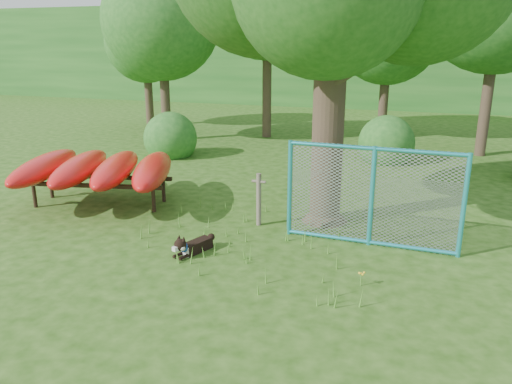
% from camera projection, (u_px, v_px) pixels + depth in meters
% --- Properties ---
extents(ground, '(80.00, 80.00, 0.00)m').
position_uv_depth(ground, '(223.00, 264.00, 8.71)').
color(ground, '#20460E').
rests_on(ground, ground).
extents(wooden_post, '(0.31, 0.11, 1.13)m').
position_uv_depth(wooden_post, '(259.00, 198.00, 10.43)').
color(wooden_post, '#63584A').
rests_on(wooden_post, ground).
extents(kayak_rack, '(4.41, 3.94, 1.15)m').
position_uv_depth(kayak_rack, '(98.00, 169.00, 11.69)').
color(kayak_rack, black).
rests_on(kayak_rack, ground).
extents(husky_dog, '(0.51, 0.92, 0.44)m').
position_uv_depth(husky_dog, '(191.00, 246.00, 9.11)').
color(husky_dog, black).
rests_on(husky_dog, ground).
extents(fence_section, '(3.28, 0.21, 3.20)m').
position_uv_depth(fence_section, '(372.00, 197.00, 9.29)').
color(fence_section, '#28A1BC').
rests_on(fence_section, ground).
extents(wildflower_clump, '(0.11, 0.10, 0.24)m').
position_uv_depth(wildflower_clump, '(361.00, 274.00, 7.89)').
color(wildflower_clump, '#599430').
rests_on(wildflower_clump, ground).
extents(bg_tree_a, '(4.40, 4.40, 6.70)m').
position_uv_depth(bg_tree_a, '(161.00, 21.00, 18.49)').
color(bg_tree_a, '#3A2B1F').
rests_on(bg_tree_a, ground).
extents(bg_tree_c, '(4.00, 4.00, 6.12)m').
position_uv_depth(bg_tree_c, '(389.00, 32.00, 18.86)').
color(bg_tree_c, '#3A2B1F').
rests_on(bg_tree_c, ground).
extents(bg_tree_f, '(3.60, 3.60, 5.55)m').
position_uv_depth(bg_tree_f, '(146.00, 42.00, 22.20)').
color(bg_tree_f, '#3A2B1F').
rests_on(bg_tree_f, ground).
extents(shrub_left, '(1.80, 1.80, 1.80)m').
position_uv_depth(shrub_left, '(171.00, 156.00, 17.05)').
color(shrub_left, '#22601F').
rests_on(shrub_left, ground).
extents(shrub_mid, '(1.80, 1.80, 1.80)m').
position_uv_depth(shrub_mid, '(385.00, 161.00, 16.26)').
color(shrub_mid, '#22601F').
rests_on(shrub_mid, ground).
extents(wooded_hillside, '(80.00, 12.00, 6.00)m').
position_uv_depth(wooded_hillside, '(382.00, 54.00, 33.24)').
color(wooded_hillside, '#22601F').
rests_on(wooded_hillside, ground).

